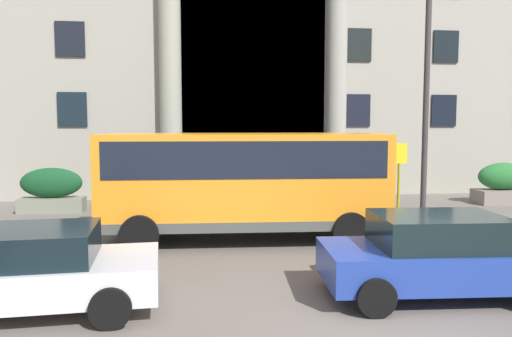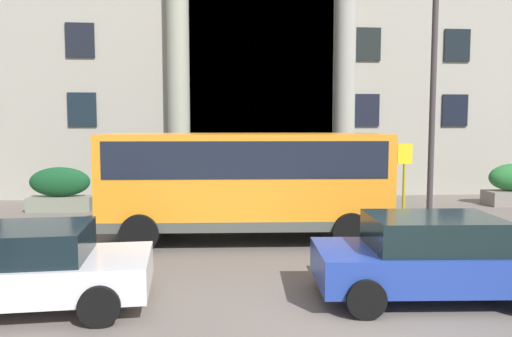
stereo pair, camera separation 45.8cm
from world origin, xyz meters
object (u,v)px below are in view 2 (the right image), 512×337
object	(u,v)px
parked_sedan_far	(432,257)
orange_minibus	(245,177)
hedge_planter_far_east	(60,190)
hedge_planter_entrance_left	(355,184)
hedge_planter_east	(151,190)
bus_stop_sign	(404,174)
parked_coupe_end	(14,267)
motorcycle_near_kerb	(436,241)
lamppost_plaza_centre	(434,54)

from	to	relation	value
parked_sedan_far	orange_minibus	bearing A→B (deg)	125.45
orange_minibus	parked_sedan_far	xyz separation A→B (m)	(2.87, -4.63, -0.91)
hedge_planter_far_east	hedge_planter_entrance_left	distance (m)	10.48
orange_minibus	hedge_planter_east	size ratio (longest dim) A/B	3.60
bus_stop_sign	orange_minibus	bearing A→B (deg)	-161.48
parked_coupe_end	motorcycle_near_kerb	bearing A→B (deg)	11.57
parked_coupe_end	motorcycle_near_kerb	size ratio (longest dim) A/B	2.27
hedge_planter_far_east	hedge_planter_entrance_left	world-z (taller)	hedge_planter_entrance_left
parked_coupe_end	parked_sedan_far	distance (m)	6.89
orange_minibus	motorcycle_near_kerb	bearing A→B (deg)	-27.95
hedge_planter_far_east	parked_sedan_far	world-z (taller)	hedge_planter_far_east
bus_stop_sign	parked_coupe_end	size ratio (longest dim) A/B	0.55
parked_coupe_end	lamppost_plaza_centre	size ratio (longest dim) A/B	0.49
orange_minibus	parked_sedan_far	distance (m)	5.52
orange_minibus	parked_sedan_far	size ratio (longest dim) A/B	1.78
lamppost_plaza_centre	parked_coupe_end	bearing A→B (deg)	-145.75
hedge_planter_entrance_left	motorcycle_near_kerb	bearing A→B (deg)	-93.30
parked_sedan_far	lamppost_plaza_centre	size ratio (longest dim) A/B	0.45
hedge_planter_far_east	lamppost_plaza_centre	world-z (taller)	lamppost_plaza_centre
hedge_planter_entrance_left	orange_minibus	bearing A→B (deg)	-129.41
hedge_planter_east	motorcycle_near_kerb	size ratio (longest dim) A/B	1.03
bus_stop_sign	hedge_planter_east	xyz separation A→B (m)	(-7.74, 3.12, -0.79)
bus_stop_sign	parked_coupe_end	bearing A→B (deg)	-145.15
hedge_planter_entrance_left	parked_coupe_end	bearing A→B (deg)	-130.41
orange_minibus	parked_coupe_end	size ratio (longest dim) A/B	1.64
hedge_planter_far_east	parked_sedan_far	bearing A→B (deg)	-46.87
hedge_planter_east	parked_sedan_far	xyz separation A→B (m)	(5.81, -9.36, 0.03)
orange_minibus	hedge_planter_far_east	world-z (taller)	orange_minibus
orange_minibus	parked_sedan_far	bearing A→B (deg)	-55.30
hedge_planter_entrance_left	motorcycle_near_kerb	xyz separation A→B (m)	(-0.45, -7.77, -0.31)
orange_minibus	lamppost_plaza_centre	bearing A→B (deg)	23.42
parked_coupe_end	parked_sedan_far	xyz separation A→B (m)	(6.89, -0.09, 0.03)
orange_minibus	hedge_planter_entrance_left	size ratio (longest dim) A/B	3.53
motorcycle_near_kerb	lamppost_plaza_centre	xyz separation A→B (m)	(1.89, 4.58, 4.63)
hedge_planter_far_east	parked_coupe_end	size ratio (longest dim) A/B	0.48
hedge_planter_far_east	lamppost_plaza_centre	distance (m)	12.96
hedge_planter_east	motorcycle_near_kerb	bearing A→B (deg)	-45.77
hedge_planter_entrance_left	lamppost_plaza_centre	bearing A→B (deg)	-65.75
orange_minibus	parked_coupe_end	world-z (taller)	orange_minibus
parked_sedan_far	parked_coupe_end	bearing A→B (deg)	-177.14
parked_sedan_far	lamppost_plaza_centre	distance (m)	8.64
hedge_planter_east	hedge_planter_entrance_left	world-z (taller)	hedge_planter_entrance_left
orange_minibus	parked_coupe_end	xyz separation A→B (m)	(-4.02, -4.53, -0.94)
hedge_planter_entrance_left	parked_coupe_end	world-z (taller)	hedge_planter_entrance_left
hedge_planter_east	parked_sedan_far	size ratio (longest dim) A/B	0.49
parked_coupe_end	orange_minibus	bearing A→B (deg)	44.93
bus_stop_sign	parked_sedan_far	bearing A→B (deg)	-107.23
bus_stop_sign	hedge_planter_entrance_left	distance (m)	3.87
parked_sedan_far	hedge_planter_entrance_left	bearing A→B (deg)	84.78
parked_coupe_end	hedge_planter_entrance_left	bearing A→B (deg)	46.08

